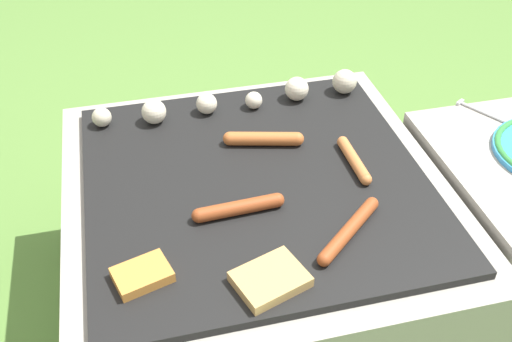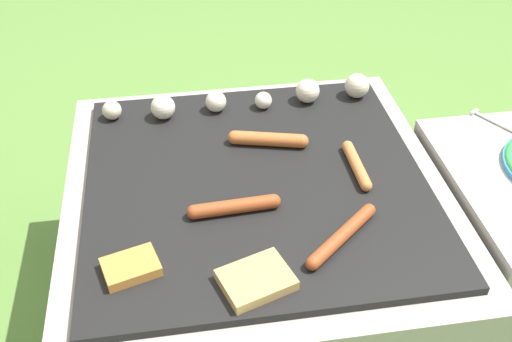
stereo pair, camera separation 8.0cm
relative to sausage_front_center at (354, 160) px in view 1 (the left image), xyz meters
The scene contains 10 objects.
ground_plane 0.47m from the sausage_front_center, behind, with size 14.00×14.00×0.00m, color #567F38.
grill 0.30m from the sausage_front_center, behind, with size 0.78×0.78×0.41m.
sausage_front_center is the anchor object (origin of this frame).
sausage_back_center 0.28m from the sausage_front_center, 161.35° to the right, with size 0.18×0.04×0.03m.
sausage_back_right 0.21m from the sausage_front_center, 113.22° to the right, with size 0.16×0.14×0.03m.
sausage_mid_right 0.20m from the sausage_front_center, 145.72° to the left, with size 0.17×0.07×0.03m.
bread_slice_center 0.51m from the sausage_front_center, 155.35° to the right, with size 0.11×0.09×0.02m.
bread_slice_left 0.37m from the sausage_front_center, 132.88° to the right, with size 0.14×0.12×0.02m.
mushroom_row 0.32m from the sausage_front_center, 122.29° to the left, with size 0.64×0.08×0.06m.
fork_utensil 0.39m from the sausage_front_center, 15.04° to the left, with size 0.10×0.16×0.01m.
Camera 1 is at (-0.22, -0.91, 1.19)m, focal length 42.00 mm.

